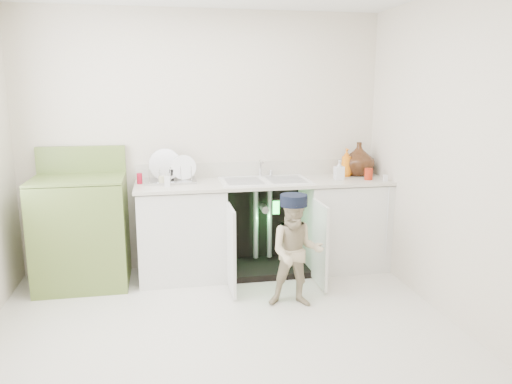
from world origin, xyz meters
TOP-DOWN VIEW (x-y plane):
  - ground at (0.00, 0.00)m, footprint 3.50×3.50m
  - room_shell at (0.00, 0.00)m, footprint 6.00×5.50m
  - counter_run at (0.58, 1.21)m, footprint 2.44×1.02m
  - avocado_stove at (-1.15, 1.18)m, footprint 0.80×0.65m
  - repair_worker at (0.63, 0.36)m, footprint 0.51×0.73m

SIDE VIEW (x-z plane):
  - ground at x=0.00m, z-range 0.00..0.00m
  - repair_worker at x=0.63m, z-range 0.01..0.94m
  - counter_run at x=0.58m, z-range -0.14..1.09m
  - avocado_stove at x=-1.15m, z-range -0.11..1.13m
  - room_shell at x=0.00m, z-range 0.62..1.88m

